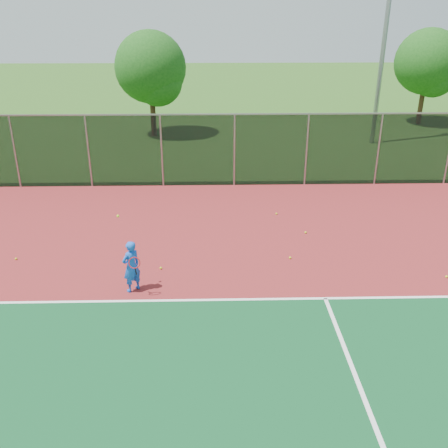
{
  "coord_description": "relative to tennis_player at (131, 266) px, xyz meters",
  "views": [
    {
      "loc": [
        -0.92,
        -8.05,
        7.08
      ],
      "look_at": [
        -0.6,
        5.0,
        1.3
      ],
      "focal_mm": 40.0,
      "sensor_mm": 36.0,
      "label": 1
    }
  ],
  "objects": [
    {
      "name": "tree_back_mid",
      "position": [
        15.5,
        19.89,
        2.9
      ],
      "size": [
        3.96,
        3.96,
        5.82
      ],
      "color": "#371F14",
      "rests_on": "ground"
    },
    {
      "name": "practice_ball_0",
      "position": [
        0.63,
        1.15,
        -0.69
      ],
      "size": [
        0.07,
        0.07,
        0.07
      ],
      "primitive_type": "sphere",
      "color": "#CADC19",
      "rests_on": "court_apron"
    },
    {
      "name": "practice_ball_1",
      "position": [
        -3.78,
        1.83,
        -0.69
      ],
      "size": [
        0.07,
        0.07,
        0.07
      ],
      "primitive_type": "sphere",
      "color": "#CADC19",
      "rests_on": "court_apron"
    },
    {
      "name": "floodlight_n",
      "position": [
        11.02,
        15.28,
        6.11
      ],
      "size": [
        0.9,
        0.4,
        12.16
      ],
      "color": "gray",
      "rests_on": "ground"
    },
    {
      "name": "practice_ball_4",
      "position": [
        4.48,
        1.7,
        -0.69
      ],
      "size": [
        0.07,
        0.07,
        0.07
      ],
      "primitive_type": "sphere",
      "color": "#CADC19",
      "rests_on": "court_apron"
    },
    {
      "name": "fence_back",
      "position": [
        3.08,
        8.45,
        0.81
      ],
      "size": [
        30.0,
        0.06,
        3.03
      ],
      "color": "black",
      "rests_on": "court_apron"
    },
    {
      "name": "tree_back_left",
      "position": [
        -1.13,
        17.29,
        2.91
      ],
      "size": [
        3.97,
        3.97,
        5.84
      ],
      "color": "#371F14",
      "rests_on": "ground"
    },
    {
      "name": "practice_ball_5",
      "position": [
        4.49,
        5.15,
        -0.69
      ],
      "size": [
        0.07,
        0.07,
        0.07
      ],
      "primitive_type": "sphere",
      "color": "#CADC19",
      "rests_on": "court_apron"
    },
    {
      "name": "ground",
      "position": [
        3.08,
        -3.55,
        -0.75
      ],
      "size": [
        120.0,
        120.0,
        0.0
      ],
      "primitive_type": "plane",
      "color": "#255017",
      "rests_on": "ground"
    },
    {
      "name": "tennis_player",
      "position": [
        0.0,
        0.0,
        0.0
      ],
      "size": [
        0.62,
        0.72,
        2.16
      ],
      "color": "blue",
      "rests_on": "court_apron"
    },
    {
      "name": "practice_ball_2",
      "position": [
        8.71,
        0.45,
        -0.69
      ],
      "size": [
        0.07,
        0.07,
        0.07
      ],
      "primitive_type": "sphere",
      "color": "#CADC19",
      "rests_on": "court_apron"
    },
    {
      "name": "court_apron",
      "position": [
        3.08,
        -1.55,
        -0.74
      ],
      "size": [
        30.0,
        20.0,
        0.02
      ],
      "primitive_type": "cube",
      "color": "maroon",
      "rests_on": "ground"
    },
    {
      "name": "practice_ball_7",
      "position": [
        5.27,
        3.5,
        -0.69
      ],
      "size": [
        0.07,
        0.07,
        0.07
      ],
      "primitive_type": "sphere",
      "color": "#CADC19",
      "rests_on": "court_apron"
    }
  ]
}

